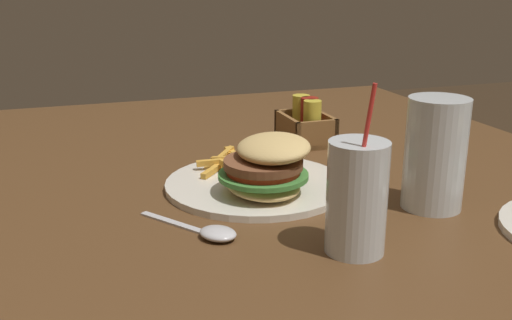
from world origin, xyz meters
name	(u,v)px	position (x,y,z in m)	size (l,w,h in m)	color
dining_table	(326,272)	(0.00, 0.00, 0.60)	(1.53, 1.00, 0.72)	brown
meal_plate_near	(261,173)	(-0.04, -0.09, 0.75)	(0.28, 0.27, 0.10)	silver
beer_glass	(435,158)	(0.09, 0.11, 0.79)	(0.08, 0.08, 0.15)	silver
juice_glass	(357,201)	(0.18, -0.05, 0.79)	(0.07, 0.07, 0.20)	silver
spoon	(213,232)	(0.09, -0.20, 0.73)	(0.14, 0.11, 0.01)	silver
condiment_caddy	(306,126)	(-0.27, 0.08, 0.76)	(0.12, 0.08, 0.09)	brown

